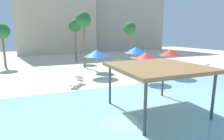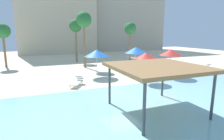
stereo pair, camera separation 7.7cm
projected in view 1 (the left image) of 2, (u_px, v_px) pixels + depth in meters
ground_plane at (121, 92)px, 13.47m from camera, size 80.00×80.00×0.00m
lagoon_water at (168, 123)px, 8.70m from camera, size 44.00×13.50×0.04m
shade_pavilion at (157, 68)px, 9.66m from camera, size 4.59×4.59×2.59m
beach_umbrella_blue_0 at (136, 50)px, 18.77m from camera, size 2.31×2.31×2.93m
beach_umbrella_red_2 at (146, 56)px, 15.81m from camera, size 1.91×1.91×2.66m
beach_umbrella_red_3 at (171, 52)px, 17.84m from camera, size 2.19×2.19×2.78m
beach_umbrella_blue_4 at (96, 53)px, 18.00m from camera, size 2.44×2.44×2.72m
lounge_chair_0 at (156, 70)px, 20.07m from camera, size 1.38×1.97×0.74m
lounge_chair_1 at (211, 68)px, 21.32m from camera, size 0.79×1.95×0.74m
lounge_chair_2 at (183, 66)px, 22.92m from camera, size 1.37×1.97×0.74m
lounge_chair_5 at (141, 67)px, 21.66m from camera, size 1.39×1.96×0.74m
lounge_chair_6 at (77, 82)px, 15.15m from camera, size 1.51×1.93×0.74m
palm_tree_0 at (2, 32)px, 22.89m from camera, size 1.90×1.90×5.61m
palm_tree_1 at (83, 21)px, 22.39m from camera, size 1.90×1.90×6.96m
palm_tree_2 at (130, 29)px, 28.60m from camera, size 1.90×1.90×6.09m
palm_tree_3 at (75, 27)px, 27.61m from camera, size 1.90×1.90×6.47m
hotel_block_0 at (55, 14)px, 42.02m from camera, size 16.51×10.76×17.94m
hotel_block_1 at (125, 13)px, 50.04m from camera, size 19.23×8.88×19.92m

